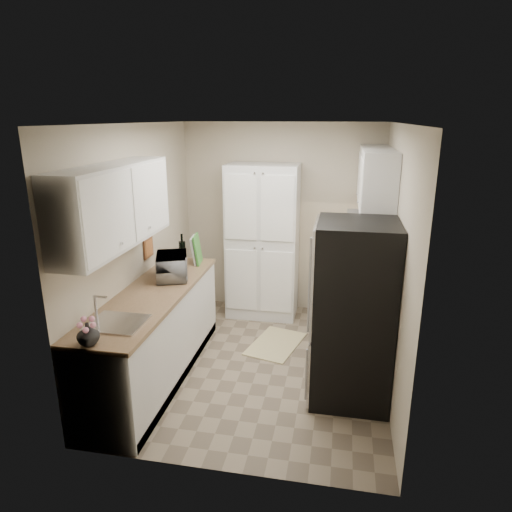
{
  "coord_description": "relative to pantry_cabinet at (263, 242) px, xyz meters",
  "views": [
    {
      "loc": [
        0.78,
        -4.31,
        2.56
      ],
      "look_at": [
        -0.07,
        0.15,
        1.17
      ],
      "focal_mm": 32.0,
      "sensor_mm": 36.0,
      "label": 1
    }
  ],
  "objects": [
    {
      "name": "room_shell",
      "position": [
        0.18,
        -1.32,
        0.63
      ],
      "size": [
        2.64,
        3.24,
        2.52
      ],
      "color": "beige",
      "rests_on": "ground"
    },
    {
      "name": "countertop_right",
      "position": [
        1.19,
        -0.12,
        -0.1
      ],
      "size": [
        0.63,
        0.83,
        0.04
      ],
      "primitive_type": "cube",
      "color": "#846647",
      "rests_on": "base_cabinet_right"
    },
    {
      "name": "ground",
      "position": [
        0.2,
        -1.32,
        -1.0
      ],
      "size": [
        3.2,
        3.2,
        0.0
      ],
      "primitive_type": "plane",
      "color": "#7A6B56",
      "rests_on": "ground"
    },
    {
      "name": "pantry_cabinet",
      "position": [
        0.0,
        0.0,
        0.0
      ],
      "size": [
        0.9,
        0.55,
        2.0
      ],
      "primitive_type": "cube",
      "color": "silver",
      "rests_on": "ground"
    },
    {
      "name": "flower_vase",
      "position": [
        -0.83,
        -2.83,
        0.01
      ],
      "size": [
        0.19,
        0.19,
        0.17
      ],
      "primitive_type": "imported",
      "rotation": [
        0.0,
        0.0,
        -0.12
      ],
      "color": "silver",
      "rests_on": "countertop_left"
    },
    {
      "name": "cutting_board",
      "position": [
        -0.63,
        -0.78,
        0.09
      ],
      "size": [
        0.06,
        0.27,
        0.34
      ],
      "primitive_type": "cube",
      "rotation": [
        0.0,
        0.0,
        0.14
      ],
      "color": "#409338",
      "rests_on": "countertop_left"
    },
    {
      "name": "fruit_basket",
      "position": [
        1.12,
        -0.12,
        0.19
      ],
      "size": [
        0.35,
        0.35,
        0.13
      ],
      "primitive_type": null,
      "rotation": [
        0.0,
        0.0,
        -0.22
      ],
      "color": "#F86600",
      "rests_on": "toaster_oven"
    },
    {
      "name": "base_cabinet_right",
      "position": [
        1.19,
        -0.12,
        -0.56
      ],
      "size": [
        0.6,
        0.8,
        0.88
      ],
      "primitive_type": "cube",
      "color": "silver",
      "rests_on": "ground"
    },
    {
      "name": "refrigerator",
      "position": [
        1.14,
        -1.73,
        -0.15
      ],
      "size": [
        0.7,
        0.72,
        1.7
      ],
      "primitive_type": "cube",
      "color": "#B7B7BC",
      "rests_on": "ground"
    },
    {
      "name": "microwave",
      "position": [
        -0.74,
        -1.32,
        0.05
      ],
      "size": [
        0.45,
        0.54,
        0.26
      ],
      "primitive_type": "imported",
      "rotation": [
        0.0,
        0.0,
        1.92
      ],
      "color": "silver",
      "rests_on": "countertop_left"
    },
    {
      "name": "wine_bottle",
      "position": [
        -0.83,
        -0.76,
        0.07
      ],
      "size": [
        0.08,
        0.08,
        0.31
      ],
      "primitive_type": "cylinder",
      "color": "black",
      "rests_on": "countertop_left"
    },
    {
      "name": "base_cabinet_left",
      "position": [
        -0.79,
        -1.75,
        -0.56
      ],
      "size": [
        0.6,
        2.3,
        0.88
      ],
      "primitive_type": "cube",
      "color": "silver",
      "rests_on": "ground"
    },
    {
      "name": "toaster_oven",
      "position": [
        1.14,
        -0.13,
        0.03
      ],
      "size": [
        0.37,
        0.43,
        0.21
      ],
      "primitive_type": "cube",
      "rotation": [
        0.0,
        0.0,
        0.25
      ],
      "color": "#A2A2A7",
      "rests_on": "countertop_right"
    },
    {
      "name": "kitchen_mat",
      "position": [
        0.31,
        -0.86,
        -0.99
      ],
      "size": [
        0.68,
        0.89,
        0.01
      ],
      "primitive_type": "cube",
      "rotation": [
        0.0,
        0.0,
        -0.25
      ],
      "color": "#D0C187",
      "rests_on": "ground"
    },
    {
      "name": "electric_range",
      "position": [
        1.17,
        -0.93,
        -0.52
      ],
      "size": [
        0.71,
        0.78,
        1.13
      ],
      "color": "#B7B7BC",
      "rests_on": "ground"
    },
    {
      "name": "countertop_left",
      "position": [
        -0.79,
        -1.75,
        -0.1
      ],
      "size": [
        0.63,
        2.33,
        0.04
      ],
      "primitive_type": "cube",
      "color": "#846647",
      "rests_on": "base_cabinet_left"
    }
  ]
}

